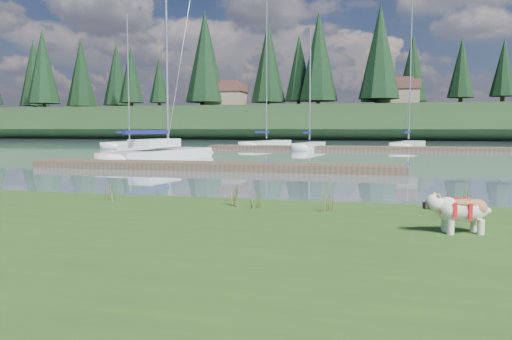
# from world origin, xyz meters

# --- Properties ---
(ground) EXTENTS (200.00, 200.00, 0.00)m
(ground) POSITION_xyz_m (0.00, 30.00, 0.00)
(ground) COLOR gray
(ground) RESTS_ON ground
(bank) EXTENTS (60.00, 9.00, 0.35)m
(bank) POSITION_xyz_m (0.00, -6.00, 0.17)
(bank) COLOR #2A4D1A
(bank) RESTS_ON ground
(ridge) EXTENTS (200.00, 20.00, 5.00)m
(ridge) POSITION_xyz_m (0.00, 73.00, 2.50)
(ridge) COLOR #1C3118
(ridge) RESTS_ON ground
(bulldog) EXTENTS (0.90, 0.48, 0.53)m
(bulldog) POSITION_xyz_m (3.96, -4.02, 0.68)
(bulldog) COLOR silver
(bulldog) RESTS_ON bank
(sailboat_main) EXTENTS (3.38, 9.72, 13.65)m
(sailboat_main) POSITION_xyz_m (-8.59, 14.90, 0.42)
(sailboat_main) COLOR white
(sailboat_main) RESTS_ON ground
(dock_near) EXTENTS (16.00, 2.00, 0.30)m
(dock_near) POSITION_xyz_m (-4.00, 9.00, 0.15)
(dock_near) COLOR #4C3D2C
(dock_near) RESTS_ON ground
(dock_far) EXTENTS (26.00, 2.20, 0.30)m
(dock_far) POSITION_xyz_m (2.00, 30.00, 0.15)
(dock_far) COLOR #4C3D2C
(dock_far) RESTS_ON ground
(sailboat_bg_0) EXTENTS (1.74, 8.36, 12.06)m
(sailboat_bg_0) POSITION_xyz_m (-19.06, 31.04, 0.32)
(sailboat_bg_0) COLOR white
(sailboat_bg_0) RESTS_ON ground
(sailboat_bg_1) EXTENTS (3.59, 9.34, 13.53)m
(sailboat_bg_1) POSITION_xyz_m (-7.11, 35.54, 0.32)
(sailboat_bg_1) COLOR white
(sailboat_bg_1) RESTS_ON ground
(sailboat_bg_2) EXTENTS (2.14, 6.63, 9.96)m
(sailboat_bg_2) POSITION_xyz_m (-2.50, 30.51, 0.33)
(sailboat_bg_2) COLOR white
(sailboat_bg_2) RESTS_ON ground
(sailboat_bg_3) EXTENTS (3.71, 9.44, 13.47)m
(sailboat_bg_3) POSITION_xyz_m (5.74, 35.76, 0.32)
(sailboat_bg_3) COLOR white
(sailboat_bg_3) RESTS_ON ground
(weed_0) EXTENTS (0.17, 0.14, 0.66)m
(weed_0) POSITION_xyz_m (0.36, -2.44, 0.63)
(weed_0) COLOR #475B23
(weed_0) RESTS_ON bank
(weed_1) EXTENTS (0.17, 0.14, 0.41)m
(weed_1) POSITION_xyz_m (0.78, -2.61, 0.52)
(weed_1) COLOR #475B23
(weed_1) RESTS_ON bank
(weed_2) EXTENTS (0.17, 0.14, 0.68)m
(weed_2) POSITION_xyz_m (4.00, -2.79, 0.63)
(weed_2) COLOR #475B23
(weed_2) RESTS_ON bank
(weed_3) EXTENTS (0.17, 0.14, 0.47)m
(weed_3) POSITION_xyz_m (-2.18, -2.41, 0.55)
(weed_3) COLOR #475B23
(weed_3) RESTS_ON bank
(weed_4) EXTENTS (0.17, 0.14, 0.47)m
(weed_4) POSITION_xyz_m (2.06, -2.62, 0.55)
(weed_4) COLOR #475B23
(weed_4) RESTS_ON bank
(weed_5) EXTENTS (0.17, 0.14, 0.52)m
(weed_5) POSITION_xyz_m (4.37, -2.12, 0.57)
(weed_5) COLOR #475B23
(weed_5) RESTS_ON bank
(mud_lip) EXTENTS (60.00, 0.50, 0.14)m
(mud_lip) POSITION_xyz_m (0.00, -1.60, 0.07)
(mud_lip) COLOR #33281C
(mud_lip) RESTS_ON ground
(conifer_0) EXTENTS (5.72, 5.72, 14.15)m
(conifer_0) POSITION_xyz_m (-55.00, 67.00, 12.64)
(conifer_0) COLOR #382619
(conifer_0) RESTS_ON ridge
(conifer_1) EXTENTS (4.40, 4.40, 11.30)m
(conifer_1) POSITION_xyz_m (-40.00, 71.00, 11.28)
(conifer_1) COLOR #382619
(conifer_1) RESTS_ON ridge
(conifer_2) EXTENTS (6.60, 6.60, 16.05)m
(conifer_2) POSITION_xyz_m (-25.00, 68.00, 13.54)
(conifer_2) COLOR #382619
(conifer_2) RESTS_ON ridge
(conifer_3) EXTENTS (4.84, 4.84, 12.25)m
(conifer_3) POSITION_xyz_m (-10.00, 72.00, 11.74)
(conifer_3) COLOR #382619
(conifer_3) RESTS_ON ridge
(conifer_4) EXTENTS (6.16, 6.16, 15.10)m
(conifer_4) POSITION_xyz_m (3.00, 66.00, 13.09)
(conifer_4) COLOR #382619
(conifer_4) RESTS_ON ridge
(conifer_5) EXTENTS (3.96, 3.96, 10.35)m
(conifer_5) POSITION_xyz_m (15.00, 70.00, 10.83)
(conifer_5) COLOR #382619
(conifer_5) RESTS_ON ridge
(house_0) EXTENTS (6.30, 5.30, 4.65)m
(house_0) POSITION_xyz_m (-22.00, 70.00, 7.31)
(house_0) COLOR gray
(house_0) RESTS_ON ridge
(house_1) EXTENTS (6.30, 5.30, 4.65)m
(house_1) POSITION_xyz_m (6.00, 71.00, 7.31)
(house_1) COLOR gray
(house_1) RESTS_ON ridge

